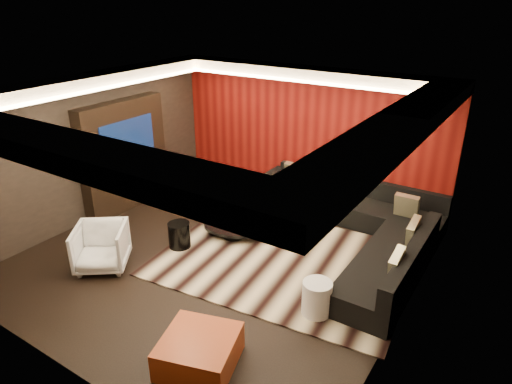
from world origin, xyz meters
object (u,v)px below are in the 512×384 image
Objects in this scene: armchair at (101,247)px; drum_stool at (179,235)px; orange_ottoman at (199,351)px; coffee_table at (234,231)px; white_side_table at (317,298)px; sectional_sofa at (361,226)px.

drum_stool is at bearing 24.38° from armchair.
coffee_table is at bearing 117.99° from orange_ottoman.
orange_ottoman is (-0.76, -1.61, -0.06)m from white_side_table.
armchair is (-1.21, -1.95, 0.25)m from coffee_table.
drum_stool is 3.24m from sectional_sofa.
armchair is (-3.43, -0.81, 0.11)m from white_side_table.
sectional_sofa is (0.50, 3.94, 0.07)m from orange_ottoman.
coffee_table is 3.12m from orange_ottoman.
white_side_table reaches higher than drum_stool.
white_side_table is at bearing -23.55° from armchair.
coffee_table is 2.52× the size of drum_stool.
drum_stool is 1.31m from armchair.
drum_stool is at bearing 173.17° from white_side_table.
orange_ottoman is at bearing -53.47° from armchair.
white_side_table is 3.52m from armchair.
white_side_table is (2.80, -0.34, 0.01)m from drum_stool.
drum_stool is at bearing 136.43° from orange_ottoman.
drum_stool is 0.88× the size of white_side_table.
coffee_table is at bearing 21.53° from armchair.
armchair reaches higher than white_side_table.
white_side_table is 0.64× the size of armchair.
drum_stool is 2.82m from white_side_table.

